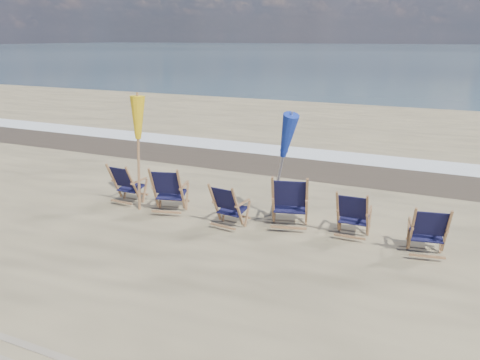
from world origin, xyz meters
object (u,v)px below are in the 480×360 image
Objects in this scene: beach_chair_5 at (446,234)px; beach_chair_1 at (181,191)px; beach_chair_4 at (367,217)px; umbrella_yellow at (136,124)px; beach_chair_3 at (307,204)px; umbrella_blue at (281,135)px; beach_chair_2 at (237,209)px; beach_chair_0 at (133,186)px.

beach_chair_1 is at bearing -10.10° from beach_chair_5.
umbrella_yellow is (-4.58, -0.26, 1.34)m from beach_chair_4.
beach_chair_3 is 1.36m from umbrella_blue.
beach_chair_4 is 2.16m from umbrella_blue.
beach_chair_3 is at bearing -148.76° from beach_chair_2.
umbrella_blue is at bearing -115.28° from beach_chair_2.
umbrella_yellow is at bearing -13.04° from beach_chair_1.
beach_chair_1 reaches higher than beach_chair_4.
beach_chair_3 is 3.71m from umbrella_yellow.
beach_chair_3 is (1.15, 0.52, 0.10)m from beach_chair_2.
beach_chair_4 is at bearing -19.99° from beach_chair_5.
beach_chair_5 is (2.37, -0.22, -0.09)m from beach_chair_3.
beach_chair_3 reaches higher than beach_chair_5.
beach_chair_2 is at bearing 175.35° from beach_chair_0.
beach_chair_4 is at bearing 165.11° from beach_chair_3.
beach_chair_0 is 3.72m from beach_chair_3.
umbrella_yellow is at bearing 2.49° from beach_chair_4.
umbrella_blue reaches higher than beach_chair_0.
umbrella_yellow is at bearing 0.35° from beach_chair_2.
beach_chair_1 is (1.20, -0.04, 0.05)m from beach_chair_0.
beach_chair_0 is 0.84× the size of beach_chair_3.
beach_chair_3 is at bearing -15.59° from beach_chair_5.
umbrella_yellow is (-5.85, -0.04, 1.34)m from beach_chair_5.
beach_chair_2 is 2.30m from beach_chair_4.
umbrella_yellow is at bearing -10.45° from beach_chair_3.
beach_chair_3 is 1.10m from beach_chair_4.
beach_chair_2 is (2.56, -0.33, -0.01)m from beach_chair_0.
beach_chair_5 is (6.09, -0.03, 0.00)m from beach_chair_0.
beach_chair_4 is 4.77m from umbrella_yellow.
beach_chair_3 is (3.71, 0.19, 0.09)m from beach_chair_0.
umbrella_blue reaches higher than beach_chair_4.
beach_chair_0 is 2.59m from beach_chair_2.
beach_chair_2 is at bearing 9.73° from beach_chair_3.
beach_chair_2 is 2.71m from umbrella_yellow.
beach_chair_5 is at bearing -9.71° from umbrella_blue.
beach_chair_3 is 1.19× the size of beach_chair_4.
umbrella_yellow is (-2.33, 0.26, 1.35)m from beach_chair_2.
beach_chair_1 is at bearing -164.30° from umbrella_blue.
umbrella_yellow reaches higher than beach_chair_0.
beach_chair_4 is at bearing -9.69° from umbrella_blue.
beach_chair_1 is at bearing 1.70° from umbrella_yellow.
umbrella_blue reaches higher than beach_chair_3.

